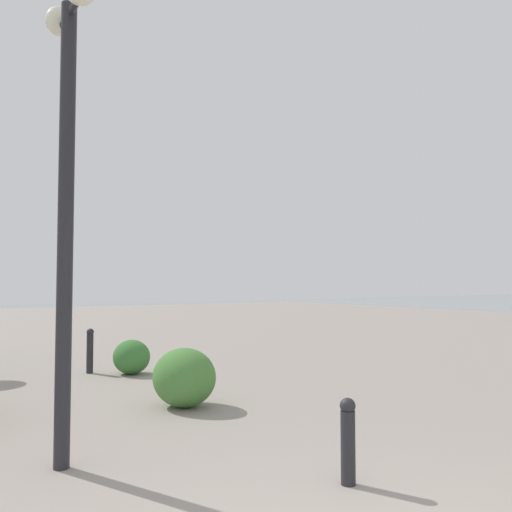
# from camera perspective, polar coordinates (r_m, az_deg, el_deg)

# --- Properties ---
(lamppost) EXTENTS (0.98, 0.28, 4.33)m
(lamppost) POSITION_cam_1_polar(r_m,az_deg,el_deg) (5.30, -19.28, 10.55)
(lamppost) COLOR #232328
(lamppost) RESTS_ON ground
(bollard_near) EXTENTS (0.13, 0.13, 0.70)m
(bollard_near) POSITION_cam_1_polar(r_m,az_deg,el_deg) (4.72, 9.65, -18.46)
(bollard_near) COLOR #232328
(bollard_near) RESTS_ON ground
(bollard_mid) EXTENTS (0.13, 0.13, 0.81)m
(bollard_mid) POSITION_cam_1_polar(r_m,az_deg,el_deg) (10.43, -17.07, -9.41)
(bollard_mid) COLOR #232328
(bollard_mid) RESTS_ON ground
(shrub_low) EXTENTS (0.72, 0.65, 0.61)m
(shrub_low) POSITION_cam_1_polar(r_m,az_deg,el_deg) (10.15, -12.97, -10.31)
(shrub_low) COLOR #387533
(shrub_low) RESTS_ON ground
(shrub_round) EXTENTS (0.91, 0.82, 0.77)m
(shrub_round) POSITION_cam_1_polar(r_m,az_deg,el_deg) (7.41, -7.56, -12.54)
(shrub_round) COLOR #477F38
(shrub_round) RESTS_ON ground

